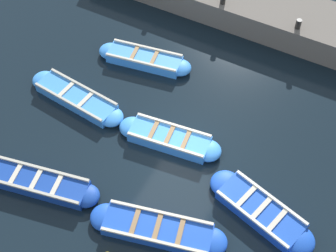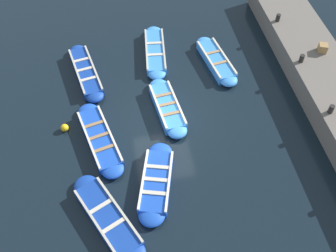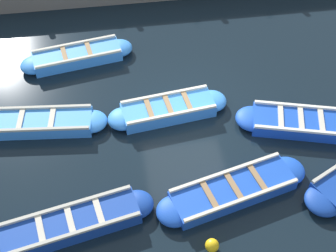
# 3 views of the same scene
# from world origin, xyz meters

# --- Properties ---
(ground_plane) EXTENTS (120.00, 120.00, 0.00)m
(ground_plane) POSITION_xyz_m (0.00, 0.00, 0.00)
(ground_plane) COLOR black
(boat_drifting) EXTENTS (1.18, 3.83, 0.40)m
(boat_drifting) POSITION_xyz_m (0.30, 4.11, 0.17)
(boat_drifting) COLOR #3884E0
(boat_drifting) RESTS_ON ground
(boat_far_corner) EXTENTS (1.37, 3.57, 0.42)m
(boat_far_corner) POSITION_xyz_m (2.97, 3.00, 0.18)
(boat_far_corner) COLOR #3884E0
(boat_far_corner) RESTS_ON ground
(boat_mid_row) EXTENTS (1.54, 3.96, 0.43)m
(boat_mid_row) POSITION_xyz_m (-2.96, 3.22, 0.19)
(boat_mid_row) COLOR navy
(boat_mid_row) RESTS_ON ground
(boat_inner_gap) EXTENTS (1.81, 3.58, 0.40)m
(boat_inner_gap) POSITION_xyz_m (-0.71, -2.90, 0.17)
(boat_inner_gap) COLOR #1947B7
(boat_inner_gap) RESTS_ON ground
(boat_tucked) EXTENTS (1.24, 3.46, 0.43)m
(boat_tucked) POSITION_xyz_m (0.28, 0.54, 0.19)
(boat_tucked) COLOR #3884E0
(boat_tucked) RESTS_ON ground
(boat_bow_out) EXTENTS (1.78, 3.99, 0.39)m
(boat_bow_out) POSITION_xyz_m (-2.57, -0.61, 0.17)
(boat_bow_out) COLOR #1947B7
(boat_bow_out) RESTS_ON ground
(buoy_orange_near) EXTENTS (0.31, 0.31, 0.31)m
(buoy_orange_near) POSITION_xyz_m (-3.91, 0.19, 0.15)
(buoy_orange_near) COLOR #EAB214
(buoy_orange_near) RESTS_ON ground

